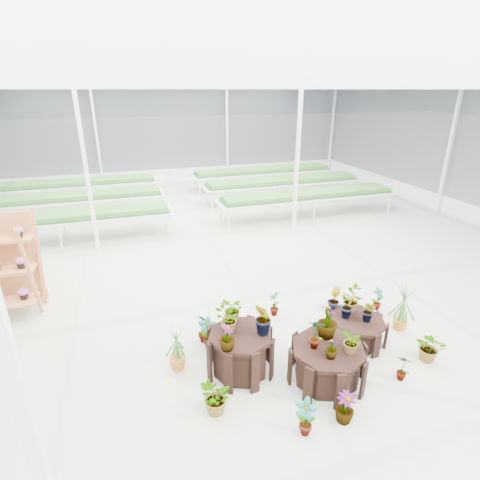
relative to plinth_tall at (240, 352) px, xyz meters
name	(u,v)px	position (x,y,z in m)	size (l,w,h in m)	color
ground_plane	(245,306)	(0.69, 1.81, -0.35)	(24.00, 24.00, 0.00)	gray
greenhouse_shell	(246,202)	(0.69, 1.81, 1.90)	(18.00, 24.00, 4.50)	white
steel_frame	(246,202)	(0.69, 1.81, 1.90)	(18.00, 24.00, 4.50)	silver
nursery_benches	(184,198)	(0.69, 9.01, 0.07)	(16.00, 7.00, 0.84)	silver
plinth_tall	(240,352)	(0.00, 0.00, 0.00)	(1.03, 1.03, 0.70)	black
plinth_mid	(327,364)	(1.20, -0.60, -0.05)	(1.15, 1.15, 0.61)	black
plinth_low	(356,330)	(2.20, 0.10, -0.13)	(1.00, 1.00, 0.45)	black
nursery_plants	(305,331)	(1.11, -0.02, 0.18)	(4.54, 3.04, 1.27)	#336B26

